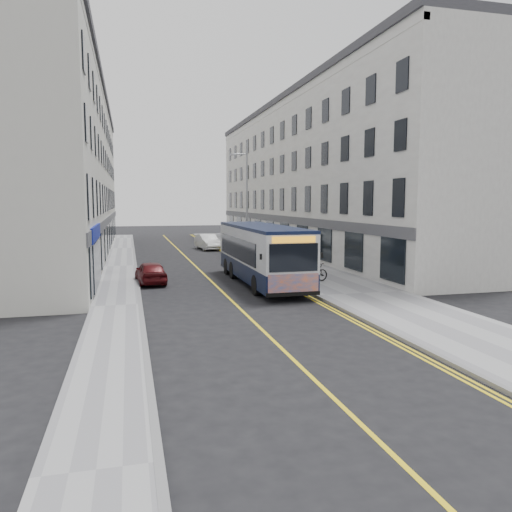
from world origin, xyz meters
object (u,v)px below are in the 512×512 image
city_bus (261,252)px  bicycle (312,273)px  pedestrian_near (257,245)px  car_white (208,242)px  streetlamp (246,202)px  pedestrian_far (294,247)px  car_maroon (151,272)px

city_bus → bicycle: size_ratio=5.65×
pedestrian_near → car_white: (-2.35, 9.23, -0.41)m
bicycle → car_white: car_white is taller
streetlamp → bicycle: bearing=-85.4°
city_bus → bicycle: city_bus is taller
pedestrian_far → pedestrian_near: bearing=155.8°
pedestrian_far → car_white: size_ratio=0.43×
car_maroon → streetlamp: bearing=-134.0°
pedestrian_near → car_white: size_ratio=0.46×
city_bus → bicycle: 2.94m
streetlamp → city_bus: size_ratio=0.74×
streetlamp → pedestrian_far: 4.93m
streetlamp → pedestrian_near: (0.83, -0.21, -3.26)m
streetlamp → pedestrian_near: streetlamp is taller
city_bus → pedestrian_near: (2.51, 10.54, -0.60)m
streetlamp → city_bus: streetlamp is taller
streetlamp → bicycle: 12.19m
city_bus → car_maroon: 6.08m
pedestrian_far → streetlamp: bearing=159.8°
bicycle → car_maroon: car_maroon is taller
bicycle → pedestrian_far: bearing=-25.8°
streetlamp → bicycle: size_ratio=4.18×
streetlamp → car_white: 9.86m
streetlamp → car_white: size_ratio=1.85×
city_bus → car_maroon: size_ratio=3.02×
bicycle → pedestrian_far: pedestrian_far is taller
streetlamp → pedestrian_far: streetlamp is taller
bicycle → car_white: bearing=-6.0°
streetlamp → car_maroon: bearing=-129.0°
city_bus → car_white: size_ratio=2.50×
car_white → car_maroon: 19.16m
pedestrian_near → pedestrian_far: bearing=-55.3°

